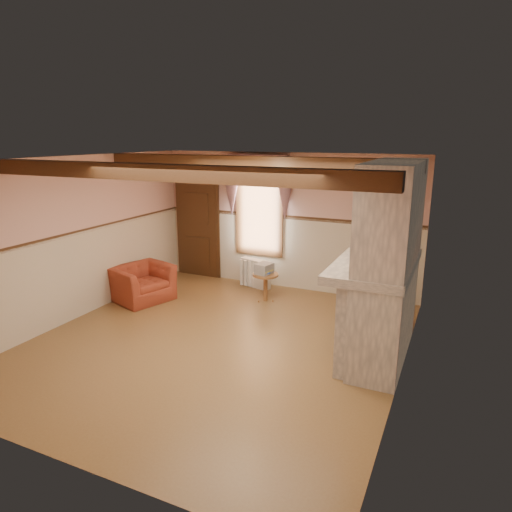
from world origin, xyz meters
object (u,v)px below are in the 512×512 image
at_px(oil_lamp, 379,248).
at_px(bowl, 378,256).
at_px(radiator, 255,273).
at_px(side_table, 265,287).
at_px(mantel_clock, 385,243).
at_px(armchair, 142,283).

bearing_deg(oil_lamp, bowl, -90.00).
bearing_deg(oil_lamp, radiator, 146.04).
bearing_deg(side_table, bowl, -28.74).
xyz_separation_m(side_table, bowl, (2.28, -1.25, 1.19)).
bearing_deg(mantel_clock, oil_lamp, -90.00).
distance_m(armchair, oil_lamp, 4.66).
xyz_separation_m(mantel_clock, oil_lamp, (0.00, -0.58, 0.04)).
bearing_deg(bowl, side_table, 151.26).
bearing_deg(side_table, mantel_clock, -15.28).
height_order(armchair, radiator, armchair).
relative_size(armchair, bowl, 3.01).
distance_m(side_table, oil_lamp, 2.88).
xyz_separation_m(side_table, mantel_clock, (2.28, -0.62, 1.25)).
bearing_deg(radiator, side_table, -36.37).
xyz_separation_m(armchair, oil_lamp, (4.49, -0.25, 1.22)).
xyz_separation_m(side_table, oil_lamp, (2.28, -1.20, 1.29)).
height_order(radiator, bowl, bowl).
xyz_separation_m(radiator, bowl, (2.81, -1.94, 1.16)).
xyz_separation_m(armchair, mantel_clock, (4.49, 0.32, 1.18)).
distance_m(radiator, bowl, 3.61).
bearing_deg(armchair, radiator, -27.18).
relative_size(side_table, mantel_clock, 2.29).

